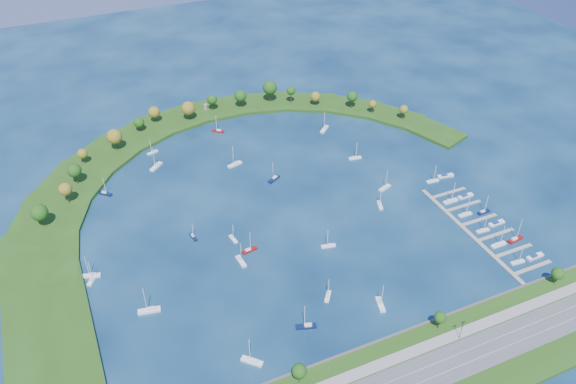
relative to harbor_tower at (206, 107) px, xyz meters
name	(u,v)px	position (x,y,z in m)	size (l,w,h in m)	color
ground	(283,205)	(7.11, -118.86, -4.09)	(700.00, 700.00, 0.00)	#061F3C
south_shoreline	(409,379)	(7.14, -241.74, -3.09)	(420.00, 43.10, 11.60)	#244612
breakwater	(178,177)	(-39.22, -70.14, -3.10)	(286.74, 247.64, 2.00)	#244612
breakwater_trees	(197,122)	(-14.29, -29.52, 6.72)	(239.98, 92.37, 16.15)	#382314
harbor_tower	(206,107)	(0.00, 0.00, 0.00)	(2.60, 2.60, 4.07)	gray
dock_system	(481,229)	(92.40, -179.86, -3.74)	(24.28, 82.00, 1.60)	gray
moored_boat_0	(355,158)	(65.81, -94.17, -3.19)	(8.11, 3.32, 11.58)	white
moored_boat_1	(249,250)	(-23.31, -146.26, -3.19)	(8.14, 3.34, 11.61)	maroon
moored_boat_2	(92,279)	(-97.93, -135.58, -3.20)	(5.95, 7.73, 11.40)	white
moored_boat_3	(328,296)	(-1.80, -189.74, -3.22)	(5.99, 6.97, 10.62)	white
moored_boat_4	(241,261)	(-29.91, -152.03, -3.16)	(3.09, 8.77, 12.65)	white
moored_boat_5	(91,275)	(-97.81, -132.68, -3.16)	(8.99, 4.95, 12.74)	white
moored_boat_6	(252,361)	(-45.92, -208.93, -3.13)	(8.32, 8.34, 13.53)	white
moored_boat_7	(380,205)	(55.15, -141.18, -3.20)	(4.65, 7.90, 11.22)	white
moored_boat_8	(153,152)	(-46.33, -37.33, -3.22)	(7.38, 4.06, 10.45)	white
moored_boat_9	(328,245)	(14.11, -159.34, -3.21)	(7.60, 3.50, 10.78)	white
moored_boat_10	(235,164)	(-4.00, -70.97, -3.13)	(9.69, 5.05, 13.71)	white
moored_boat_11	(380,304)	(17.45, -203.50, -3.15)	(4.83, 9.24, 13.08)	white
moored_boat_12	(218,131)	(-0.79, -28.91, -3.18)	(7.72, 7.02, 12.02)	maroon
moored_boat_13	(385,187)	(66.05, -128.41, -3.17)	(8.68, 4.93, 12.31)	white
moored_boat_14	(149,310)	(-77.72, -165.27, -3.10)	(10.28, 4.57, 14.61)	white
moored_boat_15	(156,166)	(-47.99, -53.98, -3.10)	(9.20, 8.61, 14.49)	white
moored_boat_16	(193,236)	(-45.88, -125.08, -3.24)	(2.72, 6.76, 9.65)	#09173C
moored_boat_17	(233,238)	(-27.78, -134.92, -3.23)	(2.86, 7.07, 10.09)	white
moored_boat_18	(306,326)	(-18.25, -201.47, -3.15)	(9.29, 5.12, 13.15)	#09173C
moored_boat_19	(325,129)	(64.59, -55.40, -3.12)	(8.84, 8.47, 14.06)	white
moored_boat_20	(105,193)	(-80.65, -69.27, -3.20)	(7.11, 6.91, 11.39)	#09173C
moored_boat_21	(274,179)	(11.67, -94.67, -3.16)	(8.74, 6.27, 12.70)	#09173C
docked_boat_0	(518,262)	(92.64, -207.11, -3.21)	(7.47, 2.61, 10.77)	white
docked_boat_1	(535,256)	(103.07, -207.50, -3.38)	(9.45, 2.81, 1.92)	white
docked_boat_2	(499,244)	(92.62, -193.39, -3.17)	(8.48, 2.43, 12.43)	white
docked_boat_3	(515,239)	(103.11, -193.63, -3.14)	(9.24, 3.60, 13.24)	maroon
docked_boat_4	(483,230)	(92.64, -181.26, -3.21)	(7.52, 2.65, 10.85)	white
docked_boat_5	(496,223)	(103.07, -179.51, -3.38)	(9.44, 2.82, 1.91)	white
docked_boat_6	(465,214)	(92.63, -166.76, -3.19)	(7.95, 2.36, 11.63)	white
docked_boat_7	(484,211)	(103.14, -169.02, -3.20)	(7.73, 2.67, 11.16)	#09173C
docked_boat_8	(450,201)	(92.61, -153.95, -3.15)	(8.83, 2.54, 12.95)	white
docked_boat_9	(465,196)	(103.07, -153.54, -3.38)	(9.56, 2.86, 1.94)	white
docked_boat_10	(433,181)	(95.04, -133.87, -3.21)	(7.66, 2.77, 11.04)	white
docked_boat_11	(445,176)	(104.97, -132.65, -3.36)	(9.99, 4.11, 1.98)	white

